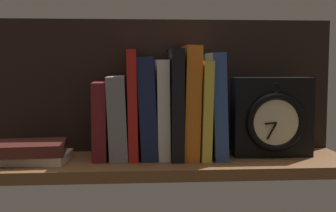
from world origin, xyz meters
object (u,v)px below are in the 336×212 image
book_white_catcher (162,109)px  book_orange_pandolfini (190,102)px  book_gray_chess (118,117)px  book_black_skeptic (175,103)px  book_blue_modern (215,105)px  book_maroon_dawkins (101,120)px  book_red_requiem (132,104)px  book_stack_side (32,152)px  framed_clock (272,118)px  book_yellow_seinlanguage (203,109)px  book_navy_bierce (147,107)px

book_white_catcher → book_orange_pandolfini: 6.56cm
book_gray_chess → book_white_catcher: book_white_catcher is taller
book_black_skeptic → book_blue_modern: bearing=0.0°
book_maroon_dawkins → book_red_requiem: size_ratio=0.71×
book_blue_modern → book_stack_side: bearing=-175.0°
book_maroon_dawkins → framed_clock: bearing=-1.7°
book_yellow_seinlanguage → framed_clock: size_ratio=1.21×
book_maroon_dawkins → book_blue_modern: bearing=0.0°
book_maroon_dawkins → book_yellow_seinlanguage: (23.50, 0.00, 2.37)cm
book_maroon_dawkins → book_navy_bierce: 10.87cm
book_red_requiem → book_black_skeptic: bearing=0.0°
book_gray_chess → book_yellow_seinlanguage: (19.61, 0.00, 1.73)cm
book_yellow_seinlanguage → framed_clock: (15.98, -1.18, -2.03)cm
book_yellow_seinlanguage → framed_clock: bearing=-4.2°
book_black_skeptic → book_orange_pandolfini: (3.37, 0.00, 0.34)cm
book_black_skeptic → book_blue_modern: 9.29cm
book_gray_chess → book_orange_pandolfini: (16.54, 0.00, 3.41)cm
book_red_requiem → book_navy_bierce: 3.33cm
book_red_requiem → book_black_skeptic: book_black_skeptic is taller
book_red_requiem → book_white_catcher: (6.79, -0.00, -1.11)cm
book_maroon_dawkins → book_red_requiem: bearing=0.0°
book_red_requiem → book_orange_pandolfini: 13.18cm
book_black_skeptic → book_stack_side: 33.42cm
book_maroon_dawkins → book_gray_chess: (3.89, 0.00, 0.64)cm
book_gray_chess → book_yellow_seinlanguage: size_ratio=0.84×
book_orange_pandolfini → framed_clock: size_ratio=1.39×
book_maroon_dawkins → book_gray_chess: book_gray_chess is taller
framed_clock → book_orange_pandolfini: bearing=176.4°
book_black_skeptic → book_orange_pandolfini: bearing=0.0°
book_black_skeptic → book_orange_pandolfini: size_ratio=0.97×
book_maroon_dawkins → book_white_catcher: size_ratio=0.78×
book_navy_bierce → book_gray_chess: bearing=-180.0°
book_yellow_seinlanguage → book_blue_modern: 2.98cm
book_gray_chess → book_yellow_seinlanguage: bearing=0.0°
book_navy_bierce → book_stack_side: 26.96cm
book_black_skeptic → book_red_requiem: bearing=180.0°
book_navy_bierce → framed_clock: 29.11cm
book_red_requiem → book_black_skeptic: 9.80cm
book_blue_modern → book_stack_side: (-40.93, -3.58, -9.65)cm
book_gray_chess → book_blue_modern: (22.45, 0.00, 2.63)cm
book_red_requiem → book_yellow_seinlanguage: 16.28cm
book_white_catcher → book_black_skeptic: bearing=0.0°
book_blue_modern → framed_clock: bearing=-5.2°
book_orange_pandolfini → framed_clock: book_orange_pandolfini is taller
book_red_requiem → book_stack_side: size_ratio=1.50×
book_white_catcher → book_stack_side: book_white_catcher is taller
book_white_catcher → book_gray_chess: bearing=180.0°
book_blue_modern → book_black_skeptic: bearing=180.0°
book_navy_bierce → book_yellow_seinlanguage: size_ratio=1.04×
book_white_catcher → framed_clock: book_white_catcher is taller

